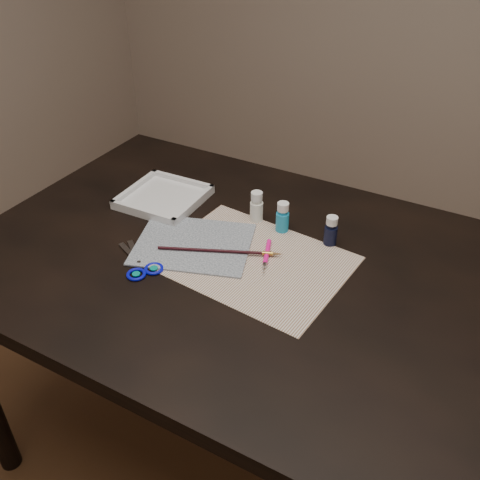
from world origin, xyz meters
The scene contains 11 objects.
ground centered at (0.00, 0.00, -0.01)m, with size 3.50×3.50×0.02m, color #422614.
table centered at (0.00, 0.00, 0.38)m, with size 1.30×0.90×0.75m, color black.
paper centered at (0.04, 0.00, 0.75)m, with size 0.42×0.32×0.00m, color silver.
canvas centered at (-0.12, -0.01, 0.75)m, with size 0.28×0.22×0.00m, color #102032.
paint_bottle_white centered at (-0.04, 0.16, 0.79)m, with size 0.03×0.03×0.08m, color white.
paint_bottle_cyan centered at (0.04, 0.15, 0.79)m, with size 0.03×0.03×0.08m, color #1B93C4.
paint_bottle_navy centered at (0.17, 0.15, 0.79)m, with size 0.03×0.03×0.08m, color black.
paintbrush centered at (-0.05, -0.01, 0.76)m, with size 0.30×0.01×0.01m, color black, non-canonical shape.
craft_knife centered at (0.06, 0.02, 0.76)m, with size 0.14×0.01×0.01m, color #FF1294, non-canonical shape.
scissors centered at (-0.21, -0.13, 0.75)m, with size 0.17×0.09×0.01m, color silver, non-canonical shape.
palette_tray centered at (-0.31, 0.13, 0.76)m, with size 0.21×0.21×0.02m, color silver.
Camera 1 is at (0.49, -0.88, 1.51)m, focal length 40.00 mm.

